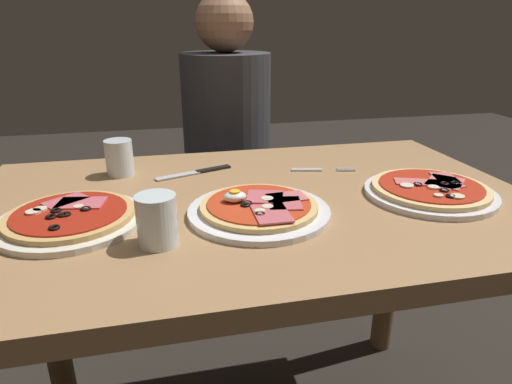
# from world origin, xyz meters

# --- Properties ---
(dining_table) EXTENTS (1.18, 0.74, 0.73)m
(dining_table) POSITION_xyz_m (0.00, 0.00, 0.61)
(dining_table) COLOR #9E754C
(dining_table) RESTS_ON ground
(pizza_foreground) EXTENTS (0.27, 0.27, 0.05)m
(pizza_foreground) POSITION_xyz_m (-0.01, -0.09, 0.75)
(pizza_foreground) COLOR white
(pizza_foreground) RESTS_ON dining_table
(pizza_across_left) EXTENTS (0.27, 0.27, 0.03)m
(pizza_across_left) POSITION_xyz_m (0.37, -0.07, 0.75)
(pizza_across_left) COLOR white
(pizza_across_left) RESTS_ON dining_table
(pizza_across_right) EXTENTS (0.26, 0.26, 0.03)m
(pizza_across_right) POSITION_xyz_m (-0.35, -0.05, 0.74)
(pizza_across_right) COLOR silver
(pizza_across_right) RESTS_ON dining_table
(water_glass_near) EXTENTS (0.07, 0.07, 0.09)m
(water_glass_near) POSITION_xyz_m (-0.28, 0.22, 0.77)
(water_glass_near) COLOR silver
(water_glass_near) RESTS_ON dining_table
(water_glass_far) EXTENTS (0.07, 0.07, 0.09)m
(water_glass_far) POSITION_xyz_m (-0.20, -0.17, 0.77)
(water_glass_far) COLOR silver
(water_glass_far) RESTS_ON dining_table
(fork) EXTENTS (0.16, 0.05, 0.00)m
(fork) POSITION_xyz_m (0.19, 0.14, 0.74)
(fork) COLOR silver
(fork) RESTS_ON dining_table
(knife) EXTENTS (0.19, 0.08, 0.01)m
(knife) POSITION_xyz_m (-0.10, 0.19, 0.74)
(knife) COLOR silver
(knife) RESTS_ON dining_table
(diner_person) EXTENTS (0.32, 0.32, 1.18)m
(diner_person) POSITION_xyz_m (0.06, 0.75, 0.56)
(diner_person) COLOR black
(diner_person) RESTS_ON ground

